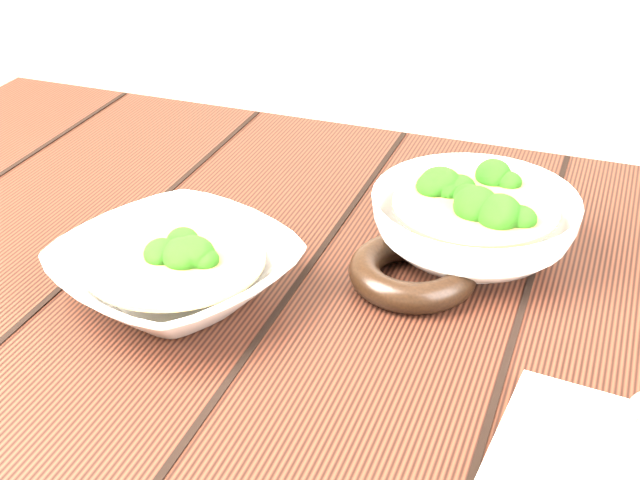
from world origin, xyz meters
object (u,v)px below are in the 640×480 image
Objects in this scene: table at (307,409)px; soup_bowl_back at (474,222)px; soup_bowl_front at (176,271)px; trivet at (413,271)px.

table is 0.24m from soup_bowl_back.
soup_bowl_front reaches higher than table.
soup_bowl_back is 0.09m from trivet.
soup_bowl_back is (0.12, 0.14, 0.15)m from table.
soup_bowl_front is 2.21× the size of trivet.
soup_bowl_front is 0.28m from soup_bowl_back.
table is at bearing -130.27° from soup_bowl_back.
table is 0.17m from trivet.
soup_bowl_back reaches higher than table.
trivet is (-0.04, -0.07, -0.02)m from soup_bowl_back.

